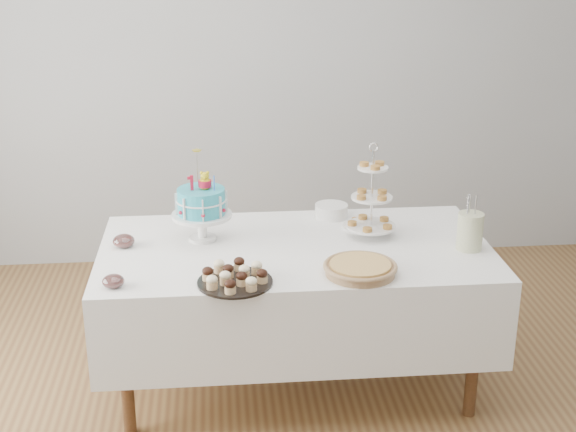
{
  "coord_description": "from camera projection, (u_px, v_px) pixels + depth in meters",
  "views": [
    {
      "loc": [
        -0.37,
        -3.33,
        2.28
      ],
      "look_at": [
        -0.04,
        0.3,
        0.93
      ],
      "focal_mm": 50.0,
      "sensor_mm": 36.0,
      "label": 1
    }
  ],
  "objects": [
    {
      "name": "cupcake_tray",
      "position": [
        235.0,
        276.0,
        3.53
      ],
      "size": [
        0.34,
        0.34,
        0.08
      ],
      "color": "black",
      "rests_on": "table"
    },
    {
      "name": "table",
      "position": [
        295.0,
        288.0,
        4.02
      ],
      "size": [
        1.92,
        1.02,
        0.77
      ],
      "color": "white",
      "rests_on": "floor"
    },
    {
      "name": "plate_stack",
      "position": [
        331.0,
        211.0,
        4.32
      ],
      "size": [
        0.18,
        0.18,
        0.07
      ],
      "color": "white",
      "rests_on": "table"
    },
    {
      "name": "tiered_stand",
      "position": [
        372.0,
        198.0,
        4.0
      ],
      "size": [
        0.25,
        0.25,
        0.49
      ],
      "color": "silver",
      "rests_on": "table"
    },
    {
      "name": "birthday_cake",
      "position": [
        202.0,
        216.0,
        3.98
      ],
      "size": [
        0.3,
        0.3,
        0.46
      ],
      "rotation": [
        0.0,
        0.0,
        0.07
      ],
      "color": "white",
      "rests_on": "table"
    },
    {
      "name": "floor",
      "position": [
        301.0,
        415.0,
        3.93
      ],
      "size": [
        5.0,
        5.0,
        0.0
      ],
      "primitive_type": "plane",
      "color": "brown",
      "rests_on": "ground"
    },
    {
      "name": "jam_bowl_b",
      "position": [
        124.0,
        241.0,
        3.93
      ],
      "size": [
        0.11,
        0.11,
        0.06
      ],
      "color": "silver",
      "rests_on": "table"
    },
    {
      "name": "pastry_plate",
      "position": [
        364.0,
        225.0,
        4.18
      ],
      "size": [
        0.23,
        0.23,
        0.03
      ],
      "color": "white",
      "rests_on": "table"
    },
    {
      "name": "pie",
      "position": [
        360.0,
        268.0,
        3.62
      ],
      "size": [
        0.34,
        0.34,
        0.05
      ],
      "color": "#A48559",
      "rests_on": "table"
    },
    {
      "name": "walls",
      "position": [
        303.0,
        149.0,
        3.46
      ],
      "size": [
        5.04,
        4.04,
        2.7
      ],
      "color": "#ABAEB0",
      "rests_on": "floor"
    },
    {
      "name": "utensil_pitcher",
      "position": [
        470.0,
        230.0,
        3.88
      ],
      "size": [
        0.13,
        0.13,
        0.28
      ],
      "rotation": [
        0.0,
        0.0,
        0.37
      ],
      "color": "white",
      "rests_on": "table"
    },
    {
      "name": "jam_bowl_a",
      "position": [
        113.0,
        281.0,
        3.5
      ],
      "size": [
        0.1,
        0.1,
        0.06
      ],
      "color": "silver",
      "rests_on": "table"
    }
  ]
}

